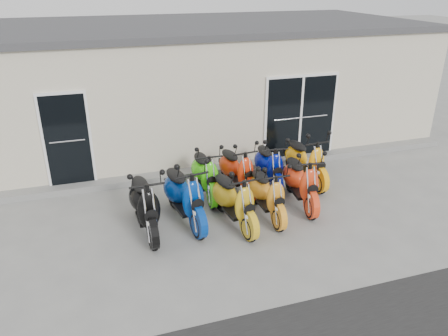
{
  "coord_description": "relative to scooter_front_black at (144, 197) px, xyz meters",
  "views": [
    {
      "loc": [
        -2.65,
        -7.68,
        4.6
      ],
      "look_at": [
        0.0,
        0.6,
        0.75
      ],
      "focal_mm": 35.0,
      "sensor_mm": 36.0,
      "label": 1
    }
  ],
  "objects": [
    {
      "name": "scooter_front_blue",
      "position": [
        0.8,
        0.1,
        0.03
      ],
      "size": [
        1.03,
        2.15,
        1.53
      ],
      "primitive_type": null,
      "rotation": [
        0.0,
        0.0,
        0.14
      ],
      "color": "navy",
      "rests_on": "ground"
    },
    {
      "name": "door_left",
      "position": [
        -1.34,
        2.38,
        0.52
      ],
      "size": [
        1.07,
        0.08,
        2.22
      ],
      "primitive_type": "cube",
      "color": "black",
      "rests_on": "front_step"
    },
    {
      "name": "ground",
      "position": [
        1.86,
        0.21,
        -0.74
      ],
      "size": [
        80.0,
        80.0,
        0.0
      ],
      "primitive_type": "plane",
      "color": "gray",
      "rests_on": "ground"
    },
    {
      "name": "scooter_back_green",
      "position": [
        1.5,
        1.08,
        -0.05
      ],
      "size": [
        0.75,
        1.89,
        1.37
      ],
      "primitive_type": null,
      "rotation": [
        0.0,
        0.0,
        -0.04
      ],
      "color": "#42D810",
      "rests_on": "ground"
    },
    {
      "name": "scooter_front_red",
      "position": [
        3.34,
        0.06,
        -0.03
      ],
      "size": [
        0.91,
        1.98,
        1.41
      ],
      "primitive_type": null,
      "rotation": [
        0.0,
        0.0,
        -0.11
      ],
      "color": "red",
      "rests_on": "ground"
    },
    {
      "name": "scooter_back_red",
      "position": [
        2.26,
        1.1,
        -0.06
      ],
      "size": [
        0.86,
        1.89,
        1.35
      ],
      "primitive_type": null,
      "rotation": [
        0.0,
        0.0,
        0.11
      ],
      "color": "red",
      "rests_on": "ground"
    },
    {
      "name": "front_step",
      "position": [
        1.86,
        2.23,
        -0.66
      ],
      "size": [
        14.0,
        0.4,
        0.15
      ],
      "primitive_type": "cube",
      "color": "gray",
      "rests_on": "ground"
    },
    {
      "name": "scooter_front_black",
      "position": [
        0.0,
        0.0,
        0.0
      ],
      "size": [
        0.8,
        2.02,
        1.48
      ],
      "primitive_type": null,
      "rotation": [
        0.0,
        0.0,
        0.04
      ],
      "color": "black",
      "rests_on": "ground"
    },
    {
      "name": "door_right",
      "position": [
        4.46,
        2.38,
        0.52
      ],
      "size": [
        2.02,
        0.08,
        2.22
      ],
      "primitive_type": "cube",
      "color": "black",
      "rests_on": "front_step"
    },
    {
      "name": "scooter_back_blue",
      "position": [
        3.05,
        1.1,
        -0.06
      ],
      "size": [
        0.84,
        1.88,
        1.35
      ],
      "primitive_type": null,
      "rotation": [
        0.0,
        0.0,
        -0.1
      ],
      "color": "#020E7F",
      "rests_on": "ground"
    },
    {
      "name": "building",
      "position": [
        1.86,
        5.41,
        0.86
      ],
      "size": [
        14.0,
        6.0,
        3.2
      ],
      "primitive_type": "cube",
      "color": "beige",
      "rests_on": "ground"
    },
    {
      "name": "scooter_back_yellow",
      "position": [
        3.97,
        1.05,
        -0.02
      ],
      "size": [
        0.81,
        1.97,
        1.43
      ],
      "primitive_type": null,
      "rotation": [
        0.0,
        0.0,
        0.06
      ],
      "color": "#FFA70E",
      "rests_on": "ground"
    },
    {
      "name": "scooter_front_orange_a",
      "position": [
        1.7,
        -0.3,
        -0.03
      ],
      "size": [
        0.93,
        1.98,
        1.41
      ],
      "primitive_type": null,
      "rotation": [
        0.0,
        0.0,
        0.13
      ],
      "color": "gold",
      "rests_on": "ground"
    },
    {
      "name": "roof_cap",
      "position": [
        1.86,
        5.41,
        2.54
      ],
      "size": [
        14.2,
        6.2,
        0.16
      ],
      "primitive_type": "cube",
      "color": "#3F3F42",
      "rests_on": "building"
    },
    {
      "name": "scooter_front_orange_b",
      "position": [
        2.46,
        -0.19,
        -0.08
      ],
      "size": [
        0.66,
        1.79,
        1.32
      ],
      "primitive_type": null,
      "rotation": [
        0.0,
        0.0,
        -0.01
      ],
      "color": "orange",
      "rests_on": "ground"
    }
  ]
}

